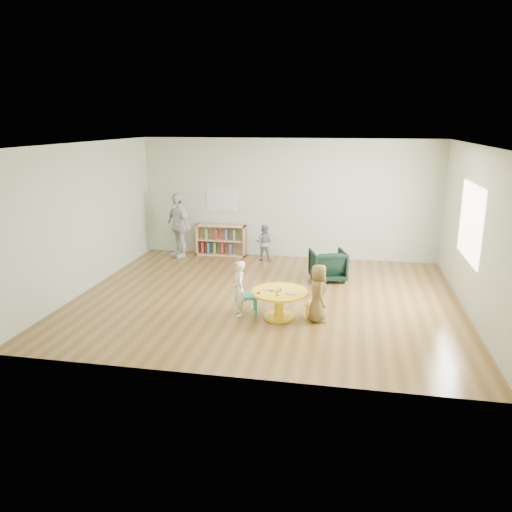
# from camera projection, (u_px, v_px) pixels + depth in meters

# --- Properties ---
(room) EXTENTS (7.10, 7.00, 2.80)m
(room) POSITION_uv_depth(u_px,v_px,m) (268.00, 197.00, 8.76)
(room) COLOR brown
(room) RESTS_ON ground
(activity_table) EXTENTS (0.93, 0.93, 0.51)m
(activity_table) POSITION_uv_depth(u_px,v_px,m) (280.00, 299.00, 8.26)
(activity_table) COLOR yellow
(activity_table) RESTS_ON ground
(kid_chair_left) EXTENTS (0.41, 0.41, 0.61)m
(kid_chair_left) POSITION_uv_depth(u_px,v_px,m) (245.00, 295.00, 8.46)
(kid_chair_left) COLOR #198D77
(kid_chair_left) RESTS_ON ground
(kid_chair_right) EXTENTS (0.30, 0.30, 0.50)m
(kid_chair_right) POSITION_uv_depth(u_px,v_px,m) (317.00, 303.00, 8.24)
(kid_chair_right) COLOR yellow
(kid_chair_right) RESTS_ON ground
(bookshelf) EXTENTS (1.20, 0.30, 0.75)m
(bookshelf) POSITION_uv_depth(u_px,v_px,m) (221.00, 240.00, 12.17)
(bookshelf) COLOR tan
(bookshelf) RESTS_ON ground
(alphabet_poster) EXTENTS (0.74, 0.01, 0.54)m
(alphabet_poster) POSITION_uv_depth(u_px,v_px,m) (222.00, 199.00, 12.02)
(alphabet_poster) COLOR white
(alphabet_poster) RESTS_ON ground
(armchair) EXTENTS (0.85, 0.86, 0.64)m
(armchair) POSITION_uv_depth(u_px,v_px,m) (328.00, 265.00, 10.22)
(armchair) COLOR black
(armchair) RESTS_ON ground
(child_left) EXTENTS (0.32, 0.40, 0.94)m
(child_left) POSITION_uv_depth(u_px,v_px,m) (239.00, 289.00, 8.32)
(child_left) COLOR white
(child_left) RESTS_ON ground
(child_right) EXTENTS (0.42, 0.53, 0.96)m
(child_right) POSITION_uv_depth(u_px,v_px,m) (318.00, 293.00, 8.09)
(child_right) COLOR gold
(child_right) RESTS_ON ground
(toddler) EXTENTS (0.43, 0.35, 0.86)m
(toddler) POSITION_uv_depth(u_px,v_px,m) (264.00, 243.00, 11.66)
(toddler) COLOR #171C3B
(toddler) RESTS_ON ground
(adult_caretaker) EXTENTS (0.95, 0.87, 1.55)m
(adult_caretaker) POSITION_uv_depth(u_px,v_px,m) (178.00, 225.00, 11.88)
(adult_caretaker) COLOR silver
(adult_caretaker) RESTS_ON ground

